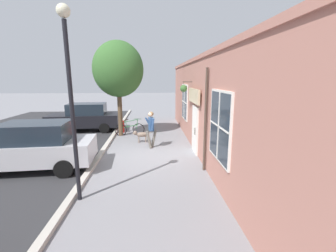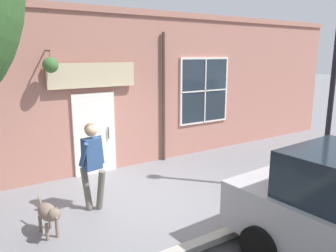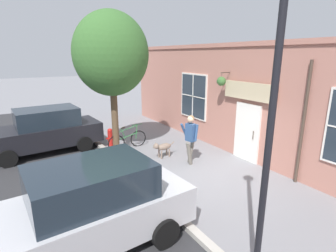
{
  "view_description": "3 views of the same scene",
  "coord_description": "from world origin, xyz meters",
  "views": [
    {
      "loc": [
        -0.26,
        9.37,
        3.26
      ],
      "look_at": [
        -0.93,
        0.02,
        1.29
      ],
      "focal_mm": 24.0,
      "sensor_mm": 36.0,
      "label": 1
    },
    {
      "loc": [
        5.71,
        -3.1,
        3.05
      ],
      "look_at": [
        -0.01,
        0.57,
        1.56
      ],
      "focal_mm": 35.0,
      "sensor_mm": 36.0,
      "label": 2
    },
    {
      "loc": [
        5.03,
        5.94,
        3.76
      ],
      "look_at": [
        0.08,
        -2.09,
        1.19
      ],
      "focal_mm": 28.0,
      "sensor_mm": 36.0,
      "label": 3
    }
  ],
  "objects": [
    {
      "name": "fire_hydrant",
      "position": [
        1.56,
        -4.37,
        0.4
      ],
      "size": [
        0.34,
        0.2,
        0.77
      ],
      "color": "red",
      "rests_on": "ground_plane"
    },
    {
      "name": "ground_plane",
      "position": [
        0.0,
        0.0,
        0.0
      ],
      "size": [
        90.0,
        90.0,
        0.0
      ],
      "primitive_type": "plane",
      "color": "gray"
    },
    {
      "name": "pedestrian_walking",
      "position": [
        -0.21,
        -1.06,
        1.07
      ],
      "size": [
        0.59,
        0.55,
        1.77
      ],
      "color": "#6B665B",
      "rests_on": "ground_plane"
    },
    {
      "name": "parked_car_mid_block",
      "position": [
        4.05,
        1.29,
        0.88
      ],
      "size": [
        4.4,
        2.14,
        1.75
      ],
      "color": "#B7B7BC",
      "rests_on": "ground_plane"
    },
    {
      "name": "leaning_bicycle",
      "position": [
        1.06,
        -3.65,
        0.38
      ],
      "size": [
        1.74,
        0.2,
        1.0
      ],
      "color": "black",
      "rests_on": "ground_plane"
    },
    {
      "name": "parked_car_nearest_curb",
      "position": [
        3.99,
        -5.05,
        0.88
      ],
      "size": [
        4.4,
        2.14,
        1.75
      ],
      "color": "black",
      "rests_on": "ground_plane"
    },
    {
      "name": "street_tree_by_curb",
      "position": [
        1.64,
        -3.61,
        3.69
      ],
      "size": [
        2.8,
        2.52,
        5.33
      ],
      "color": "brown",
      "rests_on": "ground_plane"
    },
    {
      "name": "dog_on_leash",
      "position": [
        0.33,
        -2.05,
        0.42
      ],
      "size": [
        1.01,
        0.33,
        0.65
      ],
      "color": "#7F6B5B",
      "rests_on": "ground_plane"
    },
    {
      "name": "street_lamp",
      "position": [
        1.77,
        3.56,
        3.24
      ],
      "size": [
        0.32,
        0.32,
        4.98
      ],
      "color": "black",
      "rests_on": "ground_plane"
    },
    {
      "name": "storefront_facade",
      "position": [
        -2.34,
        -0.01,
        2.12
      ],
      "size": [
        0.95,
        18.0,
        4.2
      ],
      "color": "#B27566",
      "rests_on": "ground_plane"
    }
  ]
}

